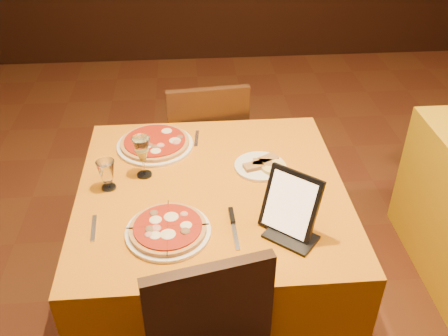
{
  "coord_description": "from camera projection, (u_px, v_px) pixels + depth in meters",
  "views": [
    {
      "loc": [
        -0.46,
        -1.3,
        2.0
      ],
      "look_at": [
        -0.34,
        0.32,
        0.86
      ],
      "focal_mm": 40.0,
      "sensor_mm": 36.0,
      "label": 1
    }
  ],
  "objects": [
    {
      "name": "main_table",
      "position": [
        213.0,
        253.0,
        2.28
      ],
      "size": [
        1.1,
        1.1,
        0.75
      ],
      "primitive_type": "cube",
      "color": "orange",
      "rests_on": "floor"
    },
    {
      "name": "chair_main_far",
      "position": [
        204.0,
        146.0,
        2.87
      ],
      "size": [
        0.4,
        0.4,
        0.91
      ],
      "primitive_type": null,
      "rotation": [
        0.0,
        0.0,
        3.24
      ],
      "color": "black",
      "rests_on": "floor"
    },
    {
      "name": "pizza_near",
      "position": [
        168.0,
        230.0,
        1.83
      ],
      "size": [
        0.32,
        0.32,
        0.03
      ],
      "rotation": [
        0.0,
        0.0,
        -0.03
      ],
      "color": "white",
      "rests_on": "main_table"
    },
    {
      "name": "pizza_far",
      "position": [
        155.0,
        144.0,
        2.31
      ],
      "size": [
        0.35,
        0.35,
        0.03
      ],
      "rotation": [
        0.0,
        0.0,
        -0.21
      ],
      "color": "white",
      "rests_on": "main_table"
    },
    {
      "name": "cutlet_dish",
      "position": [
        260.0,
        165.0,
        2.17
      ],
      "size": [
        0.22,
        0.22,
        0.03
      ],
      "rotation": [
        0.0,
        0.0,
        -0.15
      ],
      "color": "white",
      "rests_on": "main_table"
    },
    {
      "name": "wine_glass",
      "position": [
        143.0,
        157.0,
        2.08
      ],
      "size": [
        0.1,
        0.1,
        0.19
      ],
      "primitive_type": null,
      "rotation": [
        0.0,
        0.0,
        -0.38
      ],
      "color": "#C5C570",
      "rests_on": "main_table"
    },
    {
      "name": "water_glass",
      "position": [
        107.0,
        175.0,
        2.02
      ],
      "size": [
        0.08,
        0.08,
        0.13
      ],
      "primitive_type": null,
      "rotation": [
        0.0,
        0.0,
        0.15
      ],
      "color": "silver",
      "rests_on": "main_table"
    },
    {
      "name": "tablet",
      "position": [
        291.0,
        204.0,
        1.78
      ],
      "size": [
        0.22,
        0.21,
        0.24
      ],
      "primitive_type": "cube",
      "rotation": [
        -0.35,
        0.0,
        -0.7
      ],
      "color": "black",
      "rests_on": "main_table"
    },
    {
      "name": "knife",
      "position": [
        235.0,
        231.0,
        1.84
      ],
      "size": [
        0.02,
        0.2,
        0.01
      ],
      "primitive_type": "cube",
      "rotation": [
        0.0,
        0.0,
        1.6
      ],
      "color": "#A8A8AF",
      "rests_on": "main_table"
    },
    {
      "name": "fork_near",
      "position": [
        94.0,
        228.0,
        1.85
      ],
      "size": [
        0.03,
        0.15,
        0.01
      ],
      "primitive_type": "cube",
      "rotation": [
        0.0,
        0.0,
        1.64
      ],
      "color": "silver",
      "rests_on": "main_table"
    },
    {
      "name": "fork_far",
      "position": [
        197.0,
        139.0,
        2.37
      ],
      "size": [
        0.03,
        0.14,
        0.01
      ],
      "primitive_type": "cube",
      "rotation": [
        0.0,
        0.0,
        1.48
      ],
      "color": "silver",
      "rests_on": "main_table"
    }
  ]
}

